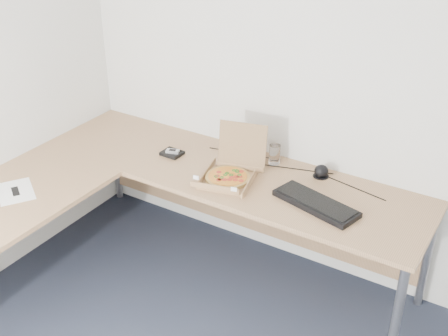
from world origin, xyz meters
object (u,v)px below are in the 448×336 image
Objects in this scene: desk at (143,191)px; wallet at (172,153)px; pizza_box at (229,174)px; drinking_glass at (275,154)px; keyboard at (316,204)px.

wallet reaches higher than desk.
pizza_box is 2.77× the size of drinking_glass.
drinking_glass is 0.96× the size of wallet.
drinking_glass is 0.54m from keyboard.
wallet is at bearing 156.74° from pizza_box.
keyboard is (0.95, 0.34, 0.04)m from desk.
drinking_glass is at bearing 51.88° from desk.
pizza_box is at bearing 41.17° from desk.
drinking_glass is 0.25× the size of keyboard.
keyboard reaches higher than desk.
pizza_box is at bearing -165.44° from keyboard.
drinking_glass is at bearing 53.85° from pizza_box.
keyboard is (0.56, -0.00, -0.02)m from pizza_box.
wallet is (-1.04, 0.08, -0.00)m from keyboard.
wallet is (-0.48, 0.08, -0.03)m from pizza_box.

